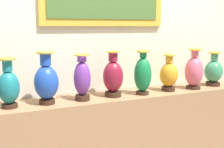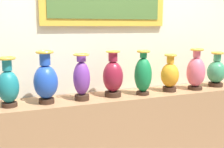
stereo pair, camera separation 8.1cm
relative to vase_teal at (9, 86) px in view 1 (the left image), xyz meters
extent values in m
cube|color=beige|center=(0.82, 0.28, 0.17)|extent=(4.97, 0.10, 2.74)
cylinder|color=#382319|center=(0.00, 0.00, -0.15)|extent=(0.11, 0.11, 0.03)
ellipsoid|color=#19727A|center=(0.00, 0.00, -0.01)|extent=(0.15, 0.15, 0.24)
cylinder|color=#19727A|center=(0.00, 0.00, 0.15)|extent=(0.07, 0.07, 0.09)
torus|color=gold|center=(0.00, 0.00, 0.20)|extent=(0.12, 0.12, 0.02)
cylinder|color=#382319|center=(0.27, 0.00, -0.14)|extent=(0.12, 0.12, 0.04)
ellipsoid|color=#1E47B2|center=(0.27, 0.00, 0.00)|extent=(0.18, 0.18, 0.26)
cylinder|color=#1E47B2|center=(0.27, 0.00, 0.18)|extent=(0.08, 0.08, 0.10)
torus|color=gold|center=(0.27, 0.00, 0.23)|extent=(0.13, 0.13, 0.02)
cylinder|color=#382319|center=(0.54, -0.01, -0.14)|extent=(0.12, 0.12, 0.04)
ellipsoid|color=#6B3393|center=(0.54, -0.01, 0.01)|extent=(0.13, 0.13, 0.27)
cylinder|color=#6B3393|center=(0.54, -0.01, 0.18)|extent=(0.07, 0.07, 0.05)
torus|color=gold|center=(0.54, -0.01, 0.20)|extent=(0.13, 0.13, 0.01)
cylinder|color=#382319|center=(0.81, 0.01, -0.14)|extent=(0.14, 0.14, 0.04)
ellipsoid|color=maroon|center=(0.81, 0.01, 0.01)|extent=(0.17, 0.17, 0.26)
cylinder|color=maroon|center=(0.81, 0.01, 0.18)|extent=(0.08, 0.08, 0.08)
torus|color=gold|center=(0.81, 0.01, 0.22)|extent=(0.12, 0.12, 0.01)
cylinder|color=#382319|center=(1.08, -0.03, -0.15)|extent=(0.11, 0.11, 0.03)
ellipsoid|color=#14723D|center=(1.08, -0.03, 0.01)|extent=(0.15, 0.15, 0.29)
cylinder|color=#14723D|center=(1.08, -0.03, 0.19)|extent=(0.06, 0.06, 0.05)
torus|color=gold|center=(1.08, -0.03, 0.21)|extent=(0.11, 0.11, 0.02)
cylinder|color=#382319|center=(1.36, 0.00, -0.14)|extent=(0.12, 0.12, 0.04)
ellipsoid|color=orange|center=(1.36, 0.00, -0.01)|extent=(0.16, 0.16, 0.22)
cylinder|color=orange|center=(1.36, 0.00, 0.13)|extent=(0.07, 0.07, 0.07)
torus|color=gold|center=(1.36, 0.00, 0.17)|extent=(0.11, 0.11, 0.02)
cylinder|color=#382319|center=(1.63, -0.02, -0.15)|extent=(0.13, 0.13, 0.03)
ellipsoid|color=#CC5972|center=(1.63, -0.02, 0.00)|extent=(0.17, 0.17, 0.27)
cylinder|color=#CC5972|center=(1.63, -0.02, 0.17)|extent=(0.07, 0.07, 0.07)
torus|color=gold|center=(1.63, -0.02, 0.21)|extent=(0.12, 0.12, 0.02)
cylinder|color=#382319|center=(1.90, 0.02, -0.14)|extent=(0.14, 0.14, 0.03)
ellipsoid|color=#388C60|center=(1.90, 0.02, -0.02)|extent=(0.18, 0.18, 0.21)
cylinder|color=#388C60|center=(1.90, 0.02, 0.13)|extent=(0.07, 0.07, 0.08)
torus|color=gold|center=(1.90, 0.02, 0.17)|extent=(0.12, 0.12, 0.02)
camera|label=1|loc=(-0.07, -2.05, 0.42)|focal=43.97mm
camera|label=2|loc=(0.01, -2.08, 0.42)|focal=43.97mm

